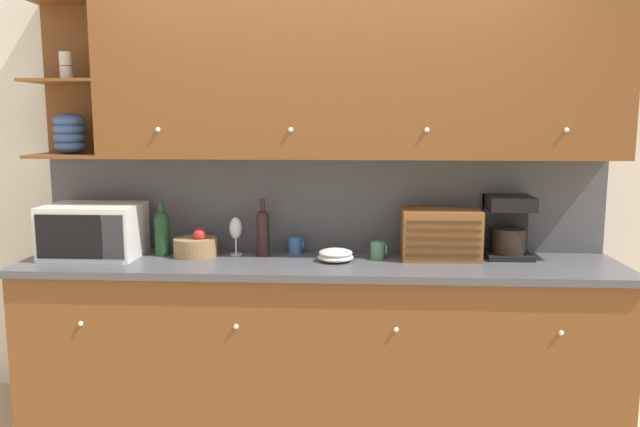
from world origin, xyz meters
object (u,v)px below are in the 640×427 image
object	(u,v)px
fruit_basket	(196,246)
bread_box	(441,234)
bowl_stack_on_counter	(336,255)
coffee_maker	(508,226)
wine_bottle	(263,230)
mug	(296,245)
second_wine_bottle	(162,231)
wine_glass	(236,229)
microwave	(94,231)
mug_blue_second	(378,250)

from	to	relation	value
fruit_basket	bread_box	xyz separation A→B (m)	(1.39, 0.01, 0.08)
bowl_stack_on_counter	coffee_maker	distance (m)	0.99
wine_bottle	bowl_stack_on_counter	size ratio (longest dim) A/B	1.66
mug	coffee_maker	world-z (taller)	coffee_maker
second_wine_bottle	wine_glass	xyz separation A→B (m)	(0.42, 0.04, 0.01)
microwave	coffee_maker	xyz separation A→B (m)	(2.34, 0.14, 0.03)
bowl_stack_on_counter	bread_box	distance (m)	0.60
second_wine_bottle	bread_box	world-z (taller)	second_wine_bottle
wine_glass	bread_box	distance (m)	1.16
bowl_stack_on_counter	mug_blue_second	size ratio (longest dim) A/B	2.08
wine_bottle	mug_blue_second	world-z (taller)	wine_bottle
microwave	fruit_basket	size ratio (longest dim) A/B	2.10
bowl_stack_on_counter	second_wine_bottle	bearing A→B (deg)	174.66
mug_blue_second	bread_box	world-z (taller)	bread_box
fruit_basket	mug	distance (m)	0.57
bread_box	mug	bearing A→B (deg)	172.50
mug_blue_second	mug	bearing A→B (deg)	165.96
second_wine_bottle	wine_glass	distance (m)	0.42
bowl_stack_on_counter	coffee_maker	world-z (taller)	coffee_maker
coffee_maker	microwave	bearing A→B (deg)	-176.56
wine_bottle	coffee_maker	distance (m)	1.39
microwave	wine_bottle	bearing A→B (deg)	4.81
fruit_basket	wine_glass	distance (m)	0.25
second_wine_bottle	wine_glass	bearing A→B (deg)	5.00
fruit_basket	coffee_maker	bearing A→B (deg)	2.94
wine_bottle	mug	size ratio (longest dim) A/B	3.46
wine_bottle	mug_blue_second	size ratio (longest dim) A/B	3.46
mug_blue_second	coffee_maker	size ratio (longest dim) A/B	0.27
mug_blue_second	coffee_maker	bearing A→B (deg)	7.13
wine_bottle	bowl_stack_on_counter	bearing A→B (deg)	-15.19
bread_box	coffee_maker	distance (m)	0.40
mug_blue_second	bread_box	bearing A→B (deg)	1.85
mug	bowl_stack_on_counter	size ratio (longest dim) A/B	0.48
second_wine_bottle	coffee_maker	distance (m)	1.97
fruit_basket	mug_blue_second	distance (m)	1.04
wine_bottle	bread_box	distance (m)	1.00
wine_bottle	mug_blue_second	distance (m)	0.66
fruit_basket	coffee_maker	xyz separation A→B (m)	(1.77, 0.09, 0.12)
wine_glass	wine_bottle	bearing A→B (deg)	-5.86
microwave	second_wine_bottle	size ratio (longest dim) A/B	1.65
mug_blue_second	coffee_maker	distance (m)	0.75
wine_glass	fruit_basket	bearing A→B (deg)	-168.16
mug_blue_second	wine_glass	bearing A→B (deg)	176.67
fruit_basket	mug_blue_second	world-z (taller)	fruit_basket
wine_glass	mug_blue_second	distance (m)	0.82
fruit_basket	coffee_maker	world-z (taller)	coffee_maker
wine_glass	bowl_stack_on_counter	xyz separation A→B (m)	(0.58, -0.13, -0.11)
bowl_stack_on_counter	bread_box	world-z (taller)	bread_box
wine_glass	bread_box	xyz separation A→B (m)	(1.16, -0.04, -0.01)
microwave	wine_glass	size ratio (longest dim) A/B	2.36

